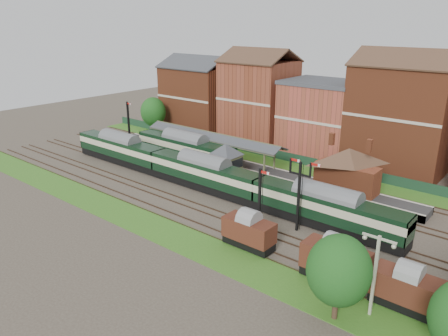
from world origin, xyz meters
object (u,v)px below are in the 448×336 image
Objects in this scene: semaphore_bracket at (299,192)px; platform_railcar at (185,148)px; goods_van_a at (249,231)px; signal_box at (225,163)px; dmu_train at (204,173)px.

platform_railcar is at bearing 160.93° from semaphore_bracket.
goods_van_a is (-1.86, -6.50, -2.76)m from semaphore_bracket.
platform_railcar is 3.53× the size of goods_van_a.
semaphore_bracket reaches higher than signal_box.
platform_railcar is (-10.99, 3.25, -0.65)m from signal_box.
semaphore_bracket reaches higher than platform_railcar.
dmu_train is 10.18× the size of goods_van_a.
semaphore_bracket is at bearing -20.92° from signal_box.
goods_van_a is (24.17, -15.50, -0.67)m from platform_railcar.
dmu_train is at bearing 147.64° from goods_van_a.
goods_van_a is at bearing -42.91° from signal_box.
platform_railcar is 28.72m from goods_van_a.
semaphore_bracket is at bearing 74.02° from goods_van_a.
goods_van_a is at bearing -32.67° from platform_railcar.
semaphore_bracket reaches higher than dmu_train.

